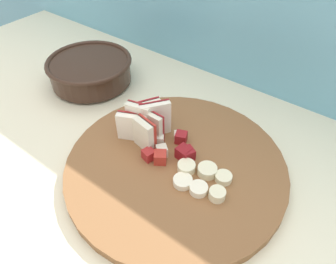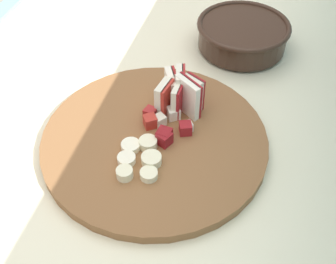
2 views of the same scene
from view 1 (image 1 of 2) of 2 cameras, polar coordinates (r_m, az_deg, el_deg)
The scene contains 6 objects.
tile_backsplash at distance 0.92m, azimuth 6.49°, elevation -2.16°, with size 2.40×0.04×1.30m, color #6BADC6.
cutting_board at distance 0.50m, azimuth 1.43°, elevation -6.27°, with size 0.35×0.35×0.02m, color brown.
apple_wedge_fan at distance 0.52m, azimuth -4.14°, elevation 1.67°, with size 0.08×0.08×0.06m.
apple_dice_pile at distance 0.50m, azimuth 0.54°, elevation -3.07°, with size 0.09×0.09×0.02m.
banana_slice_rows at distance 0.47m, azimuth 6.22°, elevation -8.52°, with size 0.09×0.07×0.01m.
ceramic_bowl at distance 0.70m, azimuth -14.15°, elevation 11.11°, with size 0.18×0.18×0.06m.
Camera 1 is at (0.30, -0.18, 1.29)m, focal length 33.03 mm.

